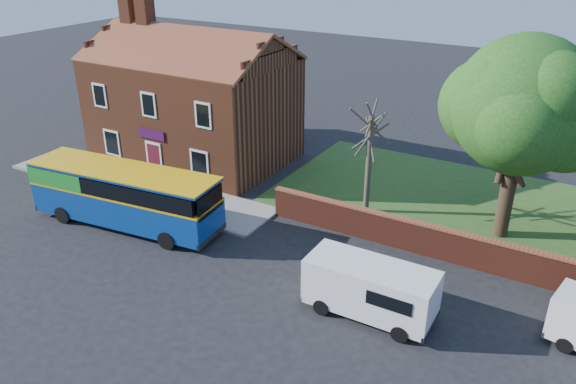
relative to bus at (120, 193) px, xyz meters
The scene contains 10 objects.
ground 5.14m from the bus, 25.75° to the right, with size 120.00×120.00×0.00m, color black.
pavement 4.82m from the bus, 125.98° to the left, with size 18.00×3.50×0.12m, color gray.
kerb 3.67m from the bus, 144.34° to the left, with size 18.00×0.15×0.14m, color slate.
grass_strip 20.56m from the bus, 32.14° to the left, with size 26.00×12.00×0.04m, color #426B28.
shop_building 9.91m from the bus, 105.88° to the left, with size 12.30×8.13×10.50m.
boundary_wall 18.05m from the bus, 15.78° to the left, with size 22.00×0.38×1.60m.
bus is the anchor object (origin of this frame).
van_near 14.01m from the bus, ahead, with size 5.08×2.14×2.23m.
large_tree 19.92m from the bus, 26.97° to the left, with size 8.12×6.43×9.91m.
bare_tree 12.90m from the bus, 36.39° to the left, with size 2.20×2.62×5.86m.
Camera 1 is at (15.98, -15.83, 13.92)m, focal length 35.00 mm.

